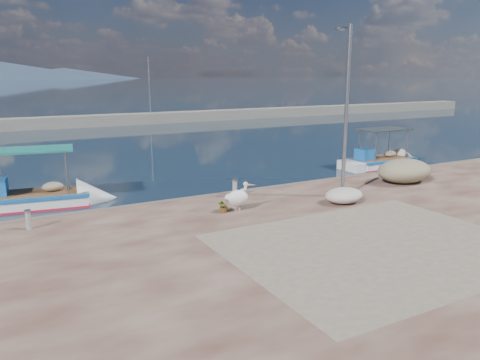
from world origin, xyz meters
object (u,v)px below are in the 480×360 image
Objects in this scene: boat_left at (34,201)px; boat_right at (381,163)px; pelican at (238,197)px; lamp_post at (346,118)px; bollard_near at (235,187)px.

boat_left is 19.61m from boat_right.
lamp_post reaches higher than pelican.
boat_right is at bearing 40.63° from pelican.
lamp_post is at bearing -26.99° from bollard_near.
bollard_near is (7.43, -4.45, 0.69)m from boat_left.
lamp_post is (4.92, -0.19, 2.77)m from pelican.
boat_left is at bearing 178.46° from boat_right.
lamp_post is (-8.10, -5.80, 3.58)m from boat_right.
lamp_post is at bearing 15.13° from pelican.
bollard_near is (-12.16, -3.73, 0.71)m from boat_right.
boat_left is 0.90× the size of lamp_post.
boat_left reaches higher than pelican.
lamp_post reaches higher than boat_left.
boat_right is 14.21m from pelican.
bollard_near is (0.86, 1.88, -0.11)m from pelican.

